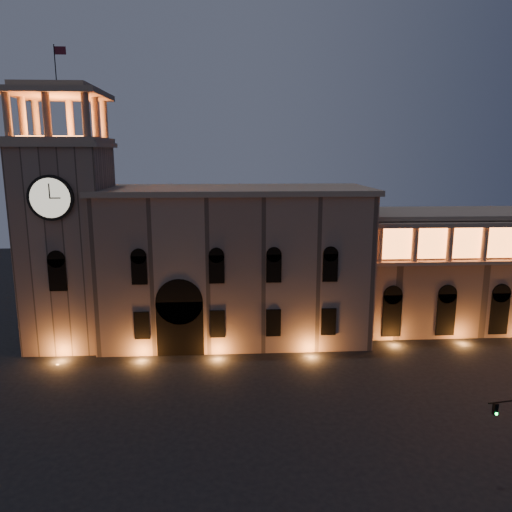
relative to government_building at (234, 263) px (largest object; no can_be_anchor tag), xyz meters
name	(u,v)px	position (x,y,z in m)	size (l,w,h in m)	color
ground	(267,435)	(2.08, -21.93, -8.77)	(160.00, 160.00, 0.00)	black
government_building	(234,263)	(0.00, 0.00, 0.00)	(30.80, 12.80, 17.60)	#8D6E5C
clock_tower	(68,235)	(-18.42, -0.95, 3.73)	(9.80, 9.80, 32.40)	#8D6E5C
colonnade_wing	(506,268)	(34.08, 1.99, -1.44)	(40.60, 11.50, 14.50)	#876856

